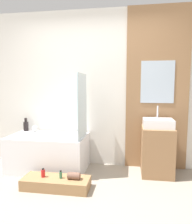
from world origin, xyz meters
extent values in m
plane|color=gray|center=(0.00, 0.00, 0.00)|extent=(12.00, 12.00, 0.00)
cube|color=silver|center=(0.00, 1.58, 1.30)|extent=(4.20, 0.06, 2.60)
cube|color=#8E6642|center=(1.04, 1.53, 1.30)|extent=(0.98, 0.03, 2.60)
cube|color=#ADBCCC|center=(1.04, 1.51, 1.41)|extent=(0.52, 0.01, 0.67)
cube|color=white|center=(-0.68, 1.17, 0.28)|extent=(1.22, 0.73, 0.56)
cube|color=silver|center=(-0.68, 1.17, 0.56)|extent=(0.95, 0.51, 0.01)
cube|color=silver|center=(-0.10, 1.11, 1.05)|extent=(0.01, 0.58, 0.98)
cube|color=#997047|center=(-0.33, 0.54, 0.07)|extent=(0.89, 0.34, 0.15)
cube|color=#8E6642|center=(1.04, 1.25, 0.37)|extent=(0.46, 0.51, 0.73)
cube|color=white|center=(1.04, 1.25, 0.80)|extent=(0.44, 0.36, 0.13)
cylinder|color=silver|center=(1.04, 1.35, 0.95)|extent=(0.02, 0.02, 0.19)
cylinder|color=black|center=(-1.19, 1.44, 0.64)|extent=(0.09, 0.09, 0.16)
cylinder|color=black|center=(-1.19, 1.44, 0.76)|extent=(0.05, 0.05, 0.07)
sphere|color=silver|center=(-1.02, 1.43, 0.62)|extent=(0.11, 0.11, 0.11)
cylinder|color=red|center=(-0.51, 0.54, 0.19)|extent=(0.05, 0.05, 0.10)
cylinder|color=black|center=(-0.51, 0.54, 0.25)|extent=(0.03, 0.03, 0.02)
cylinder|color=#38704C|center=(-0.26, 0.54, 0.19)|extent=(0.04, 0.04, 0.09)
cylinder|color=black|center=(-0.26, 0.54, 0.24)|extent=(0.02, 0.02, 0.02)
cylinder|color=brown|center=(-0.09, 0.54, 0.19)|extent=(0.16, 0.09, 0.09)
camera|label=1|loc=(0.64, -2.09, 1.35)|focal=35.00mm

